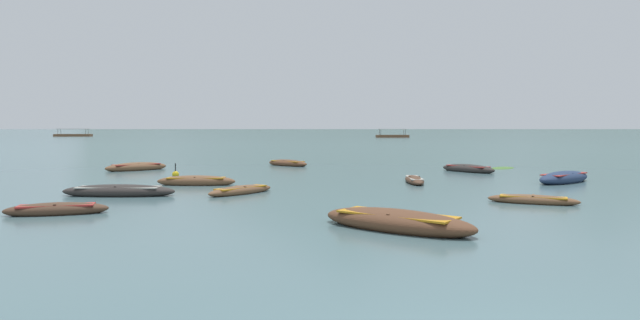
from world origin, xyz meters
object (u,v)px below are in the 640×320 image
object	(u,v)px
rowboat_3	(57,210)
rowboat_9	(241,190)
rowboat_0	(564,178)
rowboat_2	(397,222)
ferry_0	(392,136)
ferry_1	(73,135)
rowboat_6	(533,200)
rowboat_10	(136,167)
rowboat_7	(414,180)
rowboat_8	(468,169)
mooring_buoy	(176,174)
rowboat_4	(196,181)
rowboat_5	(288,163)
rowboat_1	(119,191)

from	to	relation	value
rowboat_3	rowboat_9	xyz separation A→B (m)	(5.22, 4.98, -0.01)
rowboat_0	rowboat_2	size ratio (longest dim) A/B	0.97
rowboat_9	ferry_0	size ratio (longest dim) A/B	0.34
rowboat_2	ferry_1	size ratio (longest dim) A/B	0.39
rowboat_9	rowboat_3	bearing A→B (deg)	-136.34
rowboat_6	rowboat_10	size ratio (longest dim) A/B	0.81
rowboat_2	rowboat_7	size ratio (longest dim) A/B	1.28
ferry_1	rowboat_8	bearing A→B (deg)	-60.38
mooring_buoy	rowboat_6	bearing A→B (deg)	-38.15
rowboat_2	mooring_buoy	distance (m)	18.92
rowboat_4	rowboat_5	size ratio (longest dim) A/B	1.11
rowboat_2	rowboat_6	world-z (taller)	rowboat_2
rowboat_2	rowboat_9	size ratio (longest dim) A/B	1.44
rowboat_3	rowboat_4	distance (m)	8.91
rowboat_7	rowboat_8	size ratio (longest dim) A/B	0.88
rowboat_4	ferry_1	xyz separation A→B (m)	(-63.37, 145.04, 0.27)
rowboat_4	mooring_buoy	size ratio (longest dim) A/B	4.62
rowboat_9	mooring_buoy	xyz separation A→B (m)	(-4.46, 8.49, -0.04)
rowboat_4	rowboat_5	distance (m)	13.39
rowboat_2	rowboat_4	size ratio (longest dim) A/B	1.15
rowboat_1	rowboat_2	world-z (taller)	rowboat_2
rowboat_3	rowboat_8	size ratio (longest dim) A/B	0.83
rowboat_10	mooring_buoy	distance (m)	5.24
rowboat_10	rowboat_3	bearing A→B (deg)	-81.73
rowboat_8	ferry_1	xyz separation A→B (m)	(-78.57, 138.20, 0.26)
rowboat_5	rowboat_4	bearing A→B (deg)	-108.07
rowboat_4	rowboat_1	bearing A→B (deg)	-121.12
rowboat_1	rowboat_7	distance (m)	13.56
rowboat_3	ferry_0	world-z (taller)	ferry_0
rowboat_9	rowboat_8	bearing A→B (deg)	38.89
rowboat_1	ferry_0	world-z (taller)	ferry_0
rowboat_3	rowboat_2	bearing A→B (deg)	-16.55
rowboat_1	rowboat_10	bearing A→B (deg)	103.04
rowboat_4	rowboat_9	size ratio (longest dim) A/B	1.24
rowboat_6	mooring_buoy	world-z (taller)	mooring_buoy
rowboat_3	rowboat_9	world-z (taller)	rowboat_3
rowboat_5	rowboat_7	bearing A→B (deg)	-62.60
rowboat_1	rowboat_2	xyz separation A→B (m)	(9.63, -7.56, 0.03)
rowboat_0	rowboat_7	world-z (taller)	rowboat_0
rowboat_5	rowboat_10	xyz separation A→B (m)	(-9.50, -3.66, 0.03)
rowboat_10	rowboat_4	bearing A→B (deg)	-59.46
rowboat_3	rowboat_7	bearing A→B (deg)	34.10
mooring_buoy	ferry_0	bearing A→B (deg)	73.84
rowboat_10	rowboat_8	bearing A→B (deg)	-6.20
rowboat_1	mooring_buoy	xyz separation A→B (m)	(0.31, 8.90, -0.09)
rowboat_1	rowboat_6	world-z (taller)	rowboat_1
rowboat_8	rowboat_10	distance (m)	20.67
rowboat_4	rowboat_10	size ratio (longest dim) A/B	0.98
rowboat_3	ferry_0	bearing A→B (deg)	75.12
rowboat_9	mooring_buoy	size ratio (longest dim) A/B	3.71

